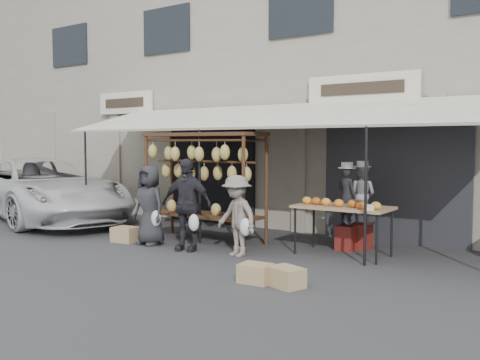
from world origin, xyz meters
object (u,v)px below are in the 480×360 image
(customer_mid, at_px, (186,205))
(customer_right, at_px, (237,216))
(vendor_left, at_px, (347,196))
(crate_far, at_px, (125,234))
(crate_near_b, at_px, (287,277))
(customer_left, at_px, (150,205))
(van, at_px, (39,173))
(banana_rack, at_px, (203,166))
(produce_table, at_px, (342,207))
(vendor_right, at_px, (362,194))
(crate_near_a, at_px, (256,273))

(customer_mid, distance_m, customer_right, 1.10)
(vendor_left, relative_size, crate_far, 2.23)
(vendor_left, distance_m, customer_mid, 3.03)
(customer_right, relative_size, crate_near_b, 3.12)
(customer_left, relative_size, customer_mid, 0.91)
(customer_left, relative_size, crate_near_b, 3.40)
(customer_left, xyz_separation_m, van, (-5.52, 1.30, 0.41))
(banana_rack, bearing_deg, customer_right, -28.33)
(customer_left, height_order, crate_far, customer_left)
(vendor_left, distance_m, crate_near_b, 3.06)
(produce_table, xyz_separation_m, customer_mid, (-2.62, -1.20, -0.01))
(crate_near_b, bearing_deg, produce_table, 95.52)
(produce_table, xyz_separation_m, vendor_right, (0.06, 0.78, 0.18))
(vendor_left, bearing_deg, crate_near_a, 106.37)
(van, bearing_deg, crate_near_a, -87.38)
(customer_mid, height_order, crate_near_b, customer_mid)
(produce_table, height_order, customer_left, customer_left)
(crate_near_a, distance_m, van, 9.26)
(customer_left, relative_size, van, 0.27)
(customer_mid, xyz_separation_m, crate_far, (-1.59, -0.07, -0.72))
(crate_near_b, xyz_separation_m, crate_far, (-4.44, 1.11, 0.01))
(banana_rack, relative_size, customer_mid, 1.50)
(produce_table, height_order, crate_near_a, produce_table)
(produce_table, height_order, customer_mid, customer_mid)
(vendor_right, relative_size, crate_near_a, 2.46)
(customer_left, distance_m, crate_near_a, 3.61)
(customer_left, xyz_separation_m, crate_near_b, (3.82, -1.18, -0.65))
(customer_right, bearing_deg, vendor_left, 63.00)
(vendor_right, height_order, crate_far, vendor_right)
(van, bearing_deg, banana_rack, -75.58)
(produce_table, height_order, vendor_right, vendor_right)
(banana_rack, height_order, crate_far, banana_rack)
(customer_right, relative_size, van, 0.25)
(produce_table, distance_m, customer_mid, 2.88)
(customer_left, bearing_deg, customer_mid, 5.84)
(banana_rack, bearing_deg, customer_left, -128.65)
(produce_table, xyz_separation_m, customer_right, (-1.54, -1.09, -0.15))
(crate_near_b, xyz_separation_m, van, (-9.33, 2.49, 1.06))
(crate_near_b, distance_m, van, 9.72)
(banana_rack, height_order, vendor_left, banana_rack)
(customer_mid, relative_size, van, 0.30)
(customer_left, distance_m, crate_near_b, 4.05)
(produce_table, bearing_deg, customer_left, -161.49)
(customer_right, height_order, crate_near_a, customer_right)
(customer_mid, relative_size, customer_right, 1.19)
(van, bearing_deg, customer_right, -80.33)
(customer_right, height_order, van, van)
(banana_rack, distance_m, customer_mid, 1.14)
(vendor_left, bearing_deg, customer_left, 45.24)
(produce_table, bearing_deg, crate_far, -163.20)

